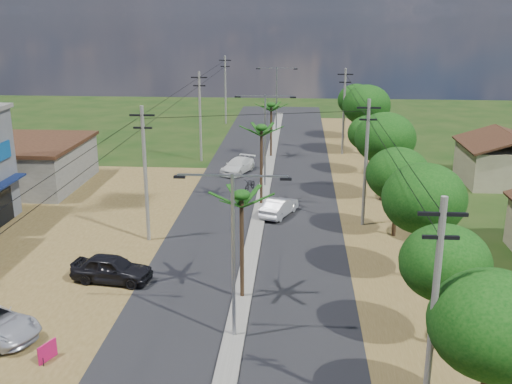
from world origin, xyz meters
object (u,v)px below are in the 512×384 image
car_white_far (238,166)px  roadside_sign (47,352)px  car_silver_mid (279,207)px  car_parked_dark (112,269)px

car_white_far → roadside_sign: 32.35m
car_silver_mid → car_white_far: car_silver_mid is taller
car_parked_dark → roadside_sign: size_ratio=4.51×
car_silver_mid → car_white_far: size_ratio=0.90×
car_white_far → car_parked_dark: bearing=-80.9°
car_silver_mid → roadside_sign: car_silver_mid is taller
car_white_far → roadside_sign: (-5.10, -31.94, -0.24)m
car_silver_mid → car_parked_dark: size_ratio=0.91×
car_white_far → roadside_sign: bearing=-78.9°
car_silver_mid → car_white_far: bearing=-47.7°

